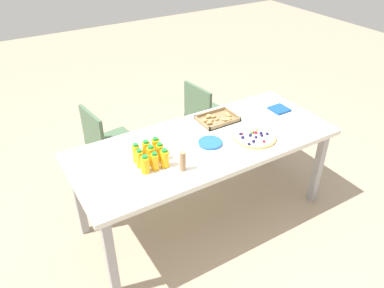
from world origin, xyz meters
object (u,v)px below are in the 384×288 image
juice_bottle_3 (140,159)px  juice_bottle_7 (147,150)px  juice_bottle_2 (165,158)px  fruit_pizza (254,137)px  plate_stack (210,143)px  snack_tray (217,119)px  juice_bottle_8 (156,147)px  juice_bottle_6 (136,153)px  napkin_stack (279,109)px  juice_bottle_0 (145,164)px  juice_bottle_4 (151,155)px  juice_bottle_5 (160,152)px  chair_far_left (107,141)px  party_table (205,149)px  juice_bottle_1 (155,161)px  cardboard_tube (183,161)px  chair_far_right (206,114)px

juice_bottle_3 → juice_bottle_7: 0.11m
juice_bottle_2 → fruit_pizza: bearing=-2.5°
plate_stack → snack_tray: bearing=48.1°
juice_bottle_8 → snack_tray: (0.66, 0.19, -0.06)m
juice_bottle_6 → juice_bottle_8: 0.15m
napkin_stack → snack_tray: bearing=167.1°
juice_bottle_0 → juice_bottle_7: juice_bottle_7 is taller
juice_bottle_4 → napkin_stack: size_ratio=0.98×
juice_bottle_5 → chair_far_left: bearing=98.5°
party_table → snack_tray: snack_tray is taller
juice_bottle_8 → juice_bottle_6: bearing=-178.6°
juice_bottle_2 → snack_tray: (0.67, 0.35, -0.05)m
juice_bottle_0 → napkin_stack: (1.39, 0.21, -0.05)m
juice_bottle_1 → juice_bottle_8: 0.17m
juice_bottle_7 → fruit_pizza: juice_bottle_7 is taller
juice_bottle_2 → cardboard_tube: cardboard_tube is taller
chair_far_right → juice_bottle_4: size_ratio=5.64×
juice_bottle_2 → juice_bottle_0: bearing=176.9°
juice_bottle_4 → fruit_pizza: (0.83, -0.11, -0.06)m
plate_stack → fruit_pizza: bearing=-17.7°
party_table → juice_bottle_8: (-0.40, 0.03, 0.14)m
party_table → fruit_pizza: fruit_pizza is taller
juice_bottle_2 → chair_far_right: bearing=43.7°
juice_bottle_0 → juice_bottle_1: 0.07m
party_table → cardboard_tube: 0.42m
juice_bottle_1 → plate_stack: (0.50, 0.07, -0.05)m
juice_bottle_3 → juice_bottle_4: size_ratio=0.95×
juice_bottle_7 → fruit_pizza: bearing=-12.5°
juice_bottle_1 → napkin_stack: (1.31, 0.21, -0.05)m
juice_bottle_6 → plate_stack: size_ratio=0.81×
chair_far_left → juice_bottle_6: bearing=-9.6°
party_table → napkin_stack: (0.83, 0.09, 0.08)m
chair_far_right → snack_tray: 0.64m
juice_bottle_5 → plate_stack: 0.42m
juice_bottle_6 → fruit_pizza: bearing=-11.4°
chair_far_left → fruit_pizza: (0.88, -0.94, 0.27)m
juice_bottle_1 → juice_bottle_3: 0.11m
juice_bottle_4 → plate_stack: 0.49m
juice_bottle_1 → juice_bottle_7: bearing=87.4°
juice_bottle_8 → party_table: bearing=-4.2°
juice_bottle_0 → juice_bottle_4: 0.10m
juice_bottle_1 → juice_bottle_2: juice_bottle_2 is taller
chair_far_right → plate_stack: bearing=-39.3°
juice_bottle_6 → juice_bottle_0: bearing=-89.5°
juice_bottle_3 → napkin_stack: bearing=5.3°
juice_bottle_7 → juice_bottle_3: bearing=-141.5°
juice_bottle_6 → cardboard_tube: (0.23, -0.25, 0.00)m
snack_tray → napkin_stack: (0.57, -0.13, -0.00)m
juice_bottle_2 → juice_bottle_8: (0.01, 0.15, 0.00)m
juice_bottle_0 → napkin_stack: 1.40m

